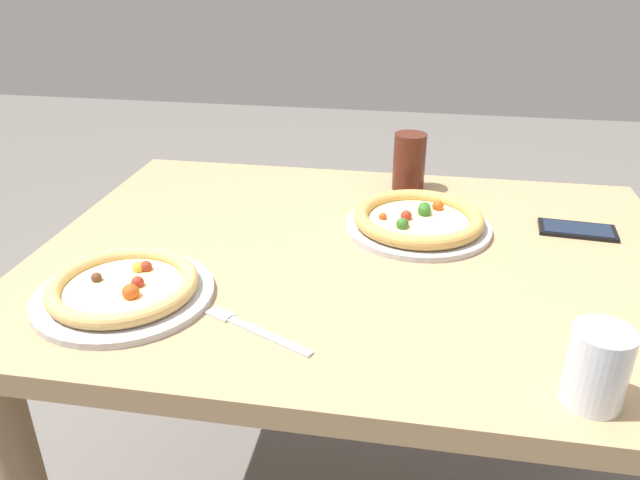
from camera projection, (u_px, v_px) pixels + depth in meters
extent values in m
cube|color=tan|center=(357.00, 261.00, 1.18)|extent=(1.21, 0.90, 0.04)
cylinder|color=#826748|center=(185.00, 302.00, 1.76)|extent=(0.07, 0.07, 0.71)
cylinder|color=#826748|center=(572.00, 339.00, 1.59)|extent=(0.07, 0.07, 0.71)
cylinder|color=#B7B7BC|center=(125.00, 295.00, 1.02)|extent=(0.30, 0.30, 0.01)
cylinder|color=#EFD68C|center=(124.00, 289.00, 1.02)|extent=(0.19, 0.19, 0.01)
torus|color=tan|center=(123.00, 285.00, 1.01)|extent=(0.25, 0.25, 0.03)
sphere|color=maroon|center=(146.00, 267.00, 1.06)|extent=(0.02, 0.02, 0.02)
sphere|color=brown|center=(96.00, 278.00, 1.03)|extent=(0.02, 0.02, 0.02)
sphere|color=#BF4C19|center=(131.00, 292.00, 0.98)|extent=(0.03, 0.03, 0.03)
sphere|color=gold|center=(138.00, 267.00, 1.06)|extent=(0.02, 0.02, 0.02)
sphere|color=maroon|center=(138.00, 282.00, 1.01)|extent=(0.02, 0.02, 0.02)
sphere|color=#2D6623|center=(129.00, 293.00, 0.99)|extent=(0.02, 0.02, 0.02)
cylinder|color=#B7B7BC|center=(418.00, 227.00, 1.26)|extent=(0.30, 0.30, 0.01)
cylinder|color=#EFD68C|center=(418.00, 222.00, 1.26)|extent=(0.21, 0.21, 0.01)
torus|color=tan|center=(419.00, 218.00, 1.25)|extent=(0.26, 0.26, 0.03)
sphere|color=#2D6623|center=(424.00, 211.00, 1.27)|extent=(0.03, 0.03, 0.03)
sphere|color=maroon|center=(406.00, 216.00, 1.26)|extent=(0.02, 0.02, 0.02)
sphere|color=maroon|center=(403.00, 223.00, 1.22)|extent=(0.02, 0.02, 0.02)
sphere|color=#2D6623|center=(402.00, 224.00, 1.22)|extent=(0.02, 0.02, 0.02)
sphere|color=#2D6623|center=(424.00, 208.00, 1.29)|extent=(0.03, 0.03, 0.03)
sphere|color=#BF4C19|center=(383.00, 216.00, 1.26)|extent=(0.02, 0.02, 0.02)
sphere|color=#BF4C19|center=(438.00, 206.00, 1.30)|extent=(0.02, 0.02, 0.02)
cylinder|color=#4C1E14|center=(409.00, 162.00, 1.44)|extent=(0.08, 0.08, 0.13)
cylinder|color=silver|center=(597.00, 367.00, 0.77)|extent=(0.08, 0.08, 0.11)
cube|color=white|center=(616.00, 356.00, 0.75)|extent=(0.03, 0.03, 0.02)
cube|color=white|center=(593.00, 347.00, 0.75)|extent=(0.02, 0.02, 0.02)
cube|color=white|center=(601.00, 351.00, 0.76)|extent=(0.03, 0.03, 0.02)
cube|color=silver|center=(268.00, 336.00, 0.92)|extent=(0.15, 0.08, 0.00)
cube|color=silver|center=(220.00, 314.00, 0.98)|extent=(0.05, 0.04, 0.00)
cube|color=black|center=(577.00, 230.00, 1.25)|extent=(0.16, 0.09, 0.01)
cube|color=#192338|center=(578.00, 228.00, 1.25)|extent=(0.14, 0.07, 0.00)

